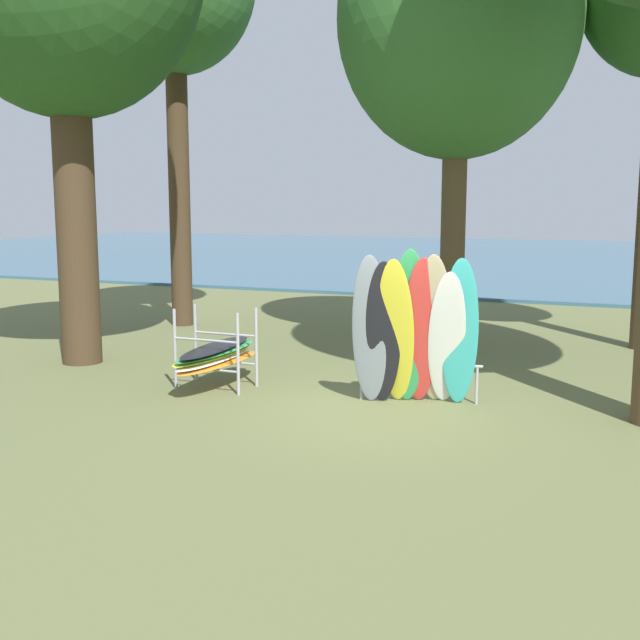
{
  "coord_description": "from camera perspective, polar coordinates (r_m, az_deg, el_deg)",
  "views": [
    {
      "loc": [
        3.32,
        -10.11,
        2.89
      ],
      "look_at": [
        -1.16,
        0.73,
        1.1
      ],
      "focal_mm": 43.82,
      "sensor_mm": 36.0,
      "label": 1
    }
  ],
  "objects": [
    {
      "name": "board_storage_rack",
      "position": [
        12.28,
        -7.63,
        -2.51
      ],
      "size": [
        1.15,
        2.13,
        1.25
      ],
      "color": "#9EA0A5",
      "rests_on": "ground"
    },
    {
      "name": "lake_water",
      "position": [
        40.8,
        17.77,
        4.29
      ],
      "size": [
        80.0,
        36.0,
        0.1
      ],
      "primitive_type": "cube",
      "color": "#38607A",
      "rests_on": "ground"
    },
    {
      "name": "ground_plane",
      "position": [
        11.03,
        4.15,
        -6.54
      ],
      "size": [
        80.0,
        80.0,
        0.0
      ],
      "primitive_type": "plane",
      "color": "#60663D"
    },
    {
      "name": "leaning_board_pile",
      "position": [
        11.06,
        6.93,
        -0.9
      ],
      "size": [
        1.81,
        1.03,
        2.26
      ],
      "color": "gray",
      "rests_on": "ground"
    },
    {
      "name": "tree_far_right_back",
      "position": [
        16.16,
        10.07,
        20.82
      ],
      "size": [
        4.66,
        4.66,
        9.04
      ],
      "color": "brown",
      "rests_on": "ground"
    }
  ]
}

